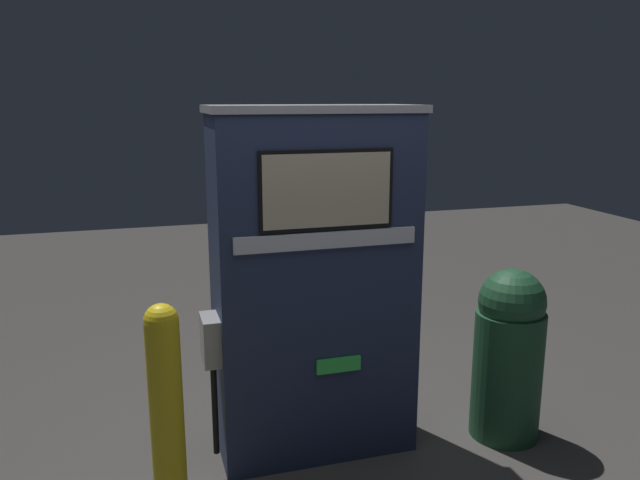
{
  "coord_description": "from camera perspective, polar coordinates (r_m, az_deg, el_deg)",
  "views": [
    {
      "loc": [
        -0.92,
        -2.94,
        1.98
      ],
      "look_at": [
        0.0,
        0.12,
        1.25
      ],
      "focal_mm": 35.0,
      "sensor_mm": 36.0,
      "label": 1
    }
  ],
  "objects": [
    {
      "name": "safety_bollard",
      "position": [
        3.05,
        -13.86,
        -14.93
      ],
      "size": [
        0.16,
        0.16,
        1.09
      ],
      "color": "yellow",
      "rests_on": "ground_plane"
    },
    {
      "name": "trash_bin",
      "position": [
        3.87,
        16.85,
        -9.8
      ],
      "size": [
        0.4,
        0.4,
        1.03
      ],
      "color": "#1E4C2D",
      "rests_on": "ground_plane"
    },
    {
      "name": "gas_pump",
      "position": [
        3.45,
        -0.6,
        -4.06
      ],
      "size": [
        1.19,
        0.51,
        1.95
      ],
      "color": "#232D4C",
      "rests_on": "ground_plane"
    },
    {
      "name": "ground_plane",
      "position": [
        3.66,
        0.56,
        -19.91
      ],
      "size": [
        14.0,
        14.0,
        0.0
      ],
      "primitive_type": "plane",
      "color": "#423F3D"
    }
  ]
}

